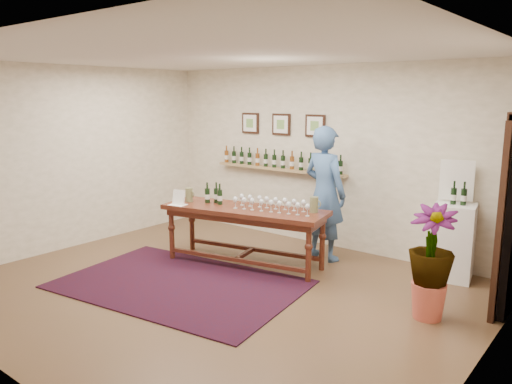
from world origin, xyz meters
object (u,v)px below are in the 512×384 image
Objects in this scene: tasting_table at (244,216)px; potted_plant at (431,262)px; display_pedestal at (453,242)px; person at (325,194)px.

tasting_table is 2.64m from potted_plant.
display_pedestal is 1.40m from potted_plant.
potted_plant reaches higher than display_pedestal.
person is (0.73, 0.92, 0.27)m from tasting_table.
display_pedestal is 0.92× the size of potted_plant.
tasting_table is 1.21m from person.
display_pedestal is at bearing -159.00° from person.
person is at bearing -169.06° from display_pedestal.
display_pedestal is at bearing 97.71° from potted_plant.
potted_plant is at bearing 161.35° from person.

